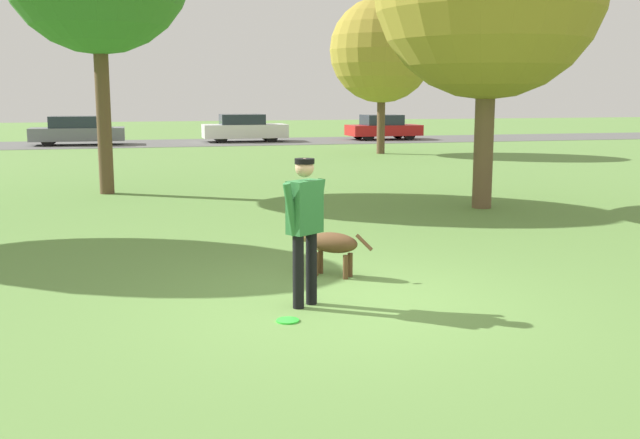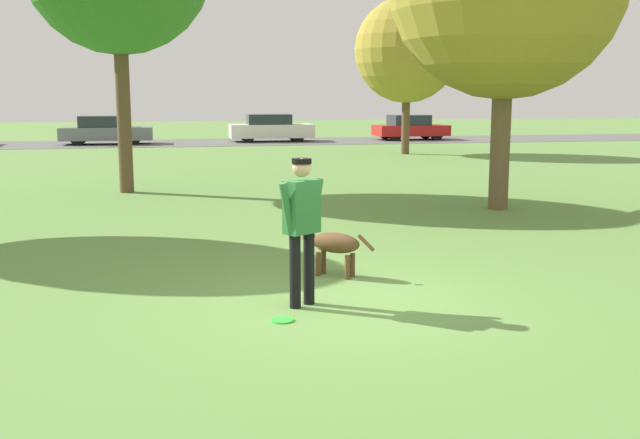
{
  "view_description": "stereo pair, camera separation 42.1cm",
  "coord_description": "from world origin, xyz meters",
  "px_view_note": "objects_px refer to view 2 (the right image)",
  "views": [
    {
      "loc": [
        -2.37,
        -8.22,
        2.44
      ],
      "look_at": [
        -0.11,
        0.64,
        0.9
      ],
      "focal_mm": 42.0,
      "sensor_mm": 36.0,
      "label": 1
    },
    {
      "loc": [
        -1.96,
        -8.31,
        2.44
      ],
      "look_at": [
        -0.11,
        0.64,
        0.9
      ],
      "focal_mm": 42.0,
      "sensor_mm": 36.0,
      "label": 2
    }
  ],
  "objects_px": {
    "person": "(302,219)",
    "dog": "(332,244)",
    "parked_car_grey": "(106,130)",
    "frisbee": "(282,320)",
    "tree_far_right": "(407,50)",
    "parked_car_white": "(271,128)",
    "parked_car_red": "(410,128)"
  },
  "relations": [
    {
      "from": "person",
      "to": "tree_far_right",
      "type": "xyz_separation_m",
      "value": [
        8.13,
        21.02,
        3.13
      ]
    },
    {
      "from": "dog",
      "to": "parked_car_red",
      "type": "height_order",
      "value": "parked_car_red"
    },
    {
      "from": "tree_far_right",
      "to": "parked_car_white",
      "type": "xyz_separation_m",
      "value": [
        -4.29,
        8.96,
        -3.47
      ]
    },
    {
      "from": "dog",
      "to": "parked_car_red",
      "type": "relative_size",
      "value": 0.24
    },
    {
      "from": "parked_car_grey",
      "to": "person",
      "type": "bearing_deg",
      "value": -81.22
    },
    {
      "from": "frisbee",
      "to": "parked_car_red",
      "type": "relative_size",
      "value": 0.06
    },
    {
      "from": "person",
      "to": "parked_car_grey",
      "type": "height_order",
      "value": "person"
    },
    {
      "from": "parked_car_grey",
      "to": "parked_car_white",
      "type": "distance_m",
      "value": 8.14
    },
    {
      "from": "frisbee",
      "to": "parked_car_white",
      "type": "xyz_separation_m",
      "value": [
        4.16,
        30.52,
        0.68
      ]
    },
    {
      "from": "person",
      "to": "frisbee",
      "type": "height_order",
      "value": "person"
    },
    {
      "from": "frisbee",
      "to": "parked_car_grey",
      "type": "height_order",
      "value": "parked_car_grey"
    },
    {
      "from": "frisbee",
      "to": "parked_car_grey",
      "type": "bearing_deg",
      "value": 97.54
    },
    {
      "from": "person",
      "to": "dog",
      "type": "distance_m",
      "value": 1.6
    },
    {
      "from": "parked_car_grey",
      "to": "frisbee",
      "type": "bearing_deg",
      "value": -81.96
    },
    {
      "from": "parked_car_white",
      "to": "parked_car_red",
      "type": "relative_size",
      "value": 1.09
    },
    {
      "from": "person",
      "to": "parked_car_red",
      "type": "relative_size",
      "value": 0.44
    },
    {
      "from": "parked_car_grey",
      "to": "dog",
      "type": "bearing_deg",
      "value": -79.53
    },
    {
      "from": "parked_car_red",
      "to": "parked_car_white",
      "type": "bearing_deg",
      "value": 177.64
    },
    {
      "from": "person",
      "to": "tree_far_right",
      "type": "relative_size",
      "value": 0.27
    },
    {
      "from": "dog",
      "to": "frisbee",
      "type": "relative_size",
      "value": 3.68
    },
    {
      "from": "person",
      "to": "dog",
      "type": "relative_size",
      "value": 1.87
    },
    {
      "from": "dog",
      "to": "parked_car_grey",
      "type": "height_order",
      "value": "parked_car_grey"
    },
    {
      "from": "tree_far_right",
      "to": "parked_car_red",
      "type": "height_order",
      "value": "tree_far_right"
    },
    {
      "from": "person",
      "to": "parked_car_red",
      "type": "bearing_deg",
      "value": 34.68
    },
    {
      "from": "parked_car_grey",
      "to": "tree_far_right",
      "type": "bearing_deg",
      "value": -33.82
    },
    {
      "from": "dog",
      "to": "parked_car_white",
      "type": "height_order",
      "value": "parked_car_white"
    },
    {
      "from": "parked_car_white",
      "to": "parked_car_red",
      "type": "height_order",
      "value": "parked_car_white"
    },
    {
      "from": "person",
      "to": "tree_far_right",
      "type": "distance_m",
      "value": 22.75
    },
    {
      "from": "tree_far_right",
      "to": "parked_car_grey",
      "type": "height_order",
      "value": "tree_far_right"
    },
    {
      "from": "person",
      "to": "dog",
      "type": "xyz_separation_m",
      "value": [
        0.66,
        1.34,
        -0.58
      ]
    },
    {
      "from": "tree_far_right",
      "to": "parked_car_red",
      "type": "xyz_separation_m",
      "value": [
        3.19,
        8.9,
        -3.5
      ]
    },
    {
      "from": "tree_far_right",
      "to": "parked_car_white",
      "type": "bearing_deg",
      "value": 115.6
    }
  ]
}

